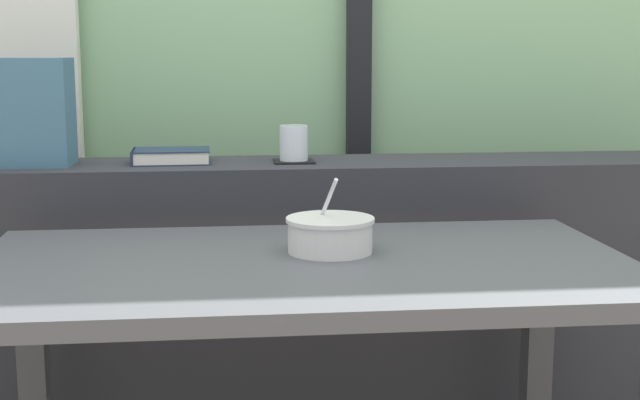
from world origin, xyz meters
name	(u,v)px	position (x,y,z in m)	size (l,w,h in m)	color
dark_console_ledge	(291,315)	(0.00, 0.55, 0.40)	(2.80, 0.30, 0.80)	#2D2D33
breakfast_table	(305,310)	(-0.02, -0.04, 0.59)	(1.25, 0.70, 0.69)	#414145
coaster_square	(294,161)	(0.01, 0.54, 0.81)	(0.10, 0.10, 0.01)	black
juice_glass	(294,145)	(0.01, 0.54, 0.85)	(0.07, 0.07, 0.09)	white
closed_book	(170,156)	(-0.30, 0.56, 0.82)	(0.20, 0.14, 0.03)	#1E2D47
throw_pillow	(4,112)	(-0.69, 0.55, 0.93)	(0.32, 0.14, 0.26)	#426B84
soup_bowl	(330,235)	(0.04, 0.02, 0.72)	(0.17, 0.17, 0.15)	silver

